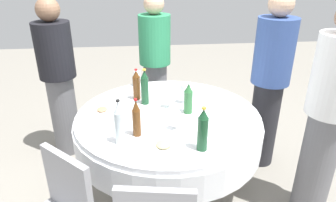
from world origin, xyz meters
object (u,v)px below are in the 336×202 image
(bottle_brown_mid, at_px, (136,119))
(wine_glass_front, at_px, (137,76))
(bottle_dark_green_east, at_px, (145,88))
(wine_glass_far, at_px, (184,90))
(dining_table, at_px, (168,130))
(bottle_green_west, at_px, (188,99))
(person_right, at_px, (329,114))
(bottle_clear_right, at_px, (119,123))
(person_east, at_px, (155,64))
(bottle_brown_far, at_px, (137,85))
(wine_glass_west, at_px, (176,117))
(person_left, at_px, (270,81))
(plate_south, at_px, (163,146))
(wine_glass_mid, at_px, (168,97))
(plate_outer, at_px, (102,111))
(bottle_dark_green_left, at_px, (203,130))
(person_mid, at_px, (59,78))

(bottle_brown_mid, height_order, wine_glass_front, bottle_brown_mid)
(bottle_dark_green_east, height_order, wine_glass_far, bottle_dark_green_east)
(dining_table, distance_m, bottle_dark_green_east, 0.40)
(bottle_green_west, distance_m, person_right, 1.01)
(dining_table, height_order, wine_glass_front, wine_glass_front)
(bottle_clear_right, height_order, bottle_brown_mid, bottle_clear_right)
(person_east, bearing_deg, bottle_clear_right, -104.27)
(bottle_clear_right, xyz_separation_m, bottle_brown_mid, (0.09, -0.11, -0.02))
(bottle_brown_far, distance_m, person_right, 1.51)
(wine_glass_west, distance_m, person_left, 1.09)
(wine_glass_far, distance_m, plate_south, 0.72)
(bottle_green_west, distance_m, wine_glass_front, 0.72)
(bottle_brown_mid, xyz_separation_m, plate_south, (-0.18, -0.17, -0.12))
(bottle_dark_green_east, relative_size, person_right, 0.19)
(wine_glass_mid, bearing_deg, person_east, 3.04)
(wine_glass_front, distance_m, plate_south, 1.10)
(wine_glass_far, bearing_deg, plate_outer, 99.30)
(plate_outer, distance_m, person_left, 1.50)
(bottle_dark_green_left, xyz_separation_m, wine_glass_mid, (0.63, 0.15, -0.04))
(wine_glass_west, bearing_deg, wine_glass_mid, 2.56)
(bottle_brown_far, bearing_deg, dining_table, -142.54)
(wine_glass_far, distance_m, plate_outer, 0.69)
(wine_glass_mid, xyz_separation_m, wine_glass_front, (0.50, 0.25, 0.01))
(person_left, bearing_deg, dining_table, -90.00)
(plate_south, bearing_deg, wine_glass_front, 8.11)
(bottle_brown_mid, distance_m, bottle_green_west, 0.51)
(bottle_dark_green_left, distance_m, person_mid, 1.69)
(bottle_green_west, height_order, person_left, person_left)
(bottle_brown_mid, height_order, plate_south, bottle_brown_mid)
(bottle_dark_green_left, height_order, bottle_clear_right, bottle_clear_right)
(wine_glass_mid, bearing_deg, wine_glass_far, -61.56)
(bottle_brown_mid, relative_size, person_right, 0.17)
(wine_glass_far, xyz_separation_m, plate_south, (-0.67, 0.23, -0.11))
(person_east, bearing_deg, wine_glass_front, -115.10)
(bottle_dark_green_left, distance_m, bottle_dark_green_east, 0.81)
(wine_glass_front, xyz_separation_m, plate_outer, (-0.53, 0.29, -0.09))
(bottle_brown_mid, height_order, wine_glass_mid, bottle_brown_mid)
(wine_glass_mid, distance_m, plate_outer, 0.54)
(dining_table, bearing_deg, plate_south, 170.73)
(person_mid, bearing_deg, person_right, -81.19)
(dining_table, distance_m, wine_glass_mid, 0.27)
(bottle_dark_green_left, xyz_separation_m, person_mid, (1.23, 1.16, -0.06))
(bottle_brown_mid, height_order, bottle_brown_far, bottle_brown_mid)
(bottle_dark_green_east, relative_size, bottle_brown_far, 1.12)
(wine_glass_mid, height_order, plate_south, wine_glass_mid)
(dining_table, xyz_separation_m, person_right, (-0.35, -1.11, 0.27))
(bottle_clear_right, xyz_separation_m, wine_glass_far, (0.58, -0.51, -0.03))
(bottle_brown_far, xyz_separation_m, plate_outer, (-0.24, 0.28, -0.12))
(dining_table, relative_size, wine_glass_west, 10.40)
(bottle_dark_green_left, relative_size, person_mid, 0.19)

